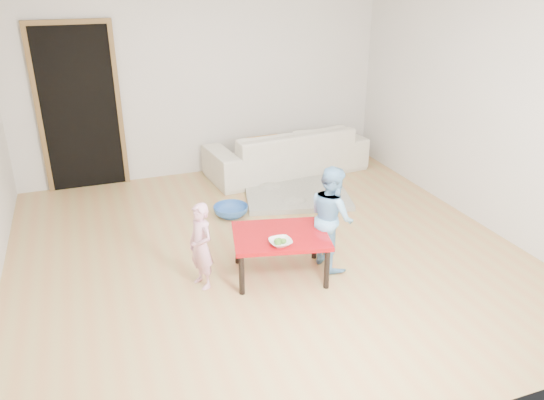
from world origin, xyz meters
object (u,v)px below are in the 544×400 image
child_pink (201,246)px  basin (231,211)px  red_table (280,255)px  sofa (287,151)px  child_blue (331,217)px  bowl (281,242)px

child_pink → basin: size_ratio=2.00×
child_pink → basin: (0.64, 1.33, -0.34)m
red_table → basin: (-0.08, 1.41, -0.15)m
sofa → red_table: 2.75m
red_table → child_blue: bearing=3.4°
sofa → basin: size_ratio=5.48×
basin → child_blue: bearing=-66.1°
basin → red_table: bearing=-86.7°
sofa → bowl: sofa is taller
red_table → child_pink: 0.75m
red_table → child_blue: (0.53, 0.03, 0.29)m
child_pink → child_blue: bearing=67.4°
sofa → child_pink: size_ratio=2.74×
red_table → bowl: size_ratio=4.34×
sofa → bowl: (-1.13, -2.73, 0.13)m
bowl → child_pink: size_ratio=0.25×
child_blue → child_pink: bearing=85.5°
child_pink → basin: bearing=133.6°
child_blue → bowl: bearing=108.0°
basin → child_pink: bearing=-115.8°
red_table → basin: 1.42m
bowl → child_blue: (0.60, 0.23, 0.05)m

